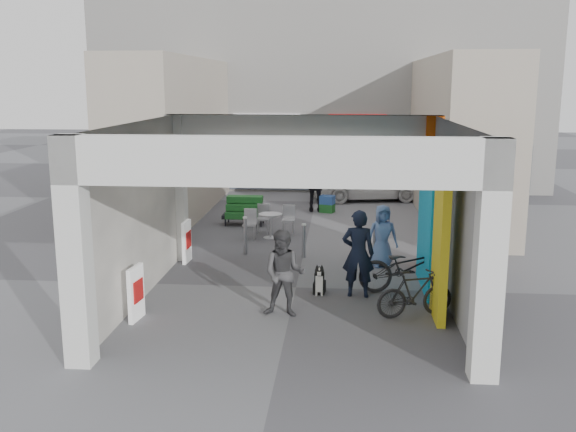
# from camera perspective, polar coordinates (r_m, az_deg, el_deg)

# --- Properties ---
(ground) EXTENTS (90.00, 90.00, 0.00)m
(ground) POSITION_cam_1_polar(r_m,az_deg,el_deg) (13.57, 0.72, -6.37)
(ground) COLOR slate
(ground) RESTS_ON ground
(arcade_canopy) EXTENTS (6.40, 6.45, 6.40)m
(arcade_canopy) POSITION_cam_1_polar(r_m,az_deg,el_deg) (12.21, 3.00, 2.69)
(arcade_canopy) COLOR silver
(arcade_canopy) RESTS_ON ground
(far_building) EXTENTS (18.00, 4.08, 8.00)m
(far_building) POSITION_cam_1_polar(r_m,az_deg,el_deg) (26.88, 2.90, 11.24)
(far_building) COLOR white
(far_building) RESTS_ON ground
(plaza_bldg_left) EXTENTS (2.00, 9.00, 5.00)m
(plaza_bldg_left) POSITION_cam_1_polar(r_m,az_deg,el_deg) (21.15, -10.13, 6.90)
(plaza_bldg_left) COLOR #A49B88
(plaza_bldg_left) RESTS_ON ground
(plaza_bldg_right) EXTENTS (2.00, 9.00, 5.00)m
(plaza_bldg_right) POSITION_cam_1_polar(r_m,az_deg,el_deg) (20.76, 14.83, 6.61)
(plaza_bldg_right) COLOR #A49B88
(plaza_bldg_right) RESTS_ON ground
(bollard_left) EXTENTS (0.09, 0.09, 0.94)m
(bollard_left) POSITION_cam_1_polar(r_m,az_deg,el_deg) (16.06, -3.82, -1.79)
(bollard_left) COLOR gray
(bollard_left) RESTS_ON ground
(bollard_center) EXTENTS (0.09, 0.09, 0.83)m
(bollard_center) POSITION_cam_1_polar(r_m,az_deg,el_deg) (15.75, 1.41, -2.24)
(bollard_center) COLOR gray
(bollard_center) RESTS_ON ground
(bollard_right) EXTENTS (0.09, 0.09, 0.81)m
(bollard_right) POSITION_cam_1_polar(r_m,az_deg,el_deg) (15.64, 7.72, -2.48)
(bollard_right) COLOR gray
(bollard_right) RESTS_ON ground
(advert_board_near) EXTENTS (0.15, 0.56, 1.00)m
(advert_board_near) POSITION_cam_1_polar(r_m,az_deg,el_deg) (11.96, -13.35, -6.68)
(advert_board_near) COLOR white
(advert_board_near) RESTS_ON ground
(advert_board_far) EXTENTS (0.12, 0.55, 1.00)m
(advert_board_far) POSITION_cam_1_polar(r_m,az_deg,el_deg) (15.52, -8.98, -2.25)
(advert_board_far) COLOR white
(advert_board_far) RESTS_ON ground
(cafe_set) EXTENTS (1.36, 1.10, 0.82)m
(cafe_set) POSITION_cam_1_polar(r_m,az_deg,el_deg) (18.02, -1.82, -0.85)
(cafe_set) COLOR #B2B3B8
(cafe_set) RESTS_ON ground
(produce_stand) EXTENTS (1.29, 0.70, 0.85)m
(produce_stand) POSITION_cam_1_polar(r_m,az_deg,el_deg) (19.46, -3.90, 0.21)
(produce_stand) COLOR black
(produce_stand) RESTS_ON ground
(crate_stack) EXTENTS (0.54, 0.47, 0.56)m
(crate_stack) POSITION_cam_1_polar(r_m,az_deg,el_deg) (21.32, 3.51, 1.08)
(crate_stack) COLOR #17521F
(crate_stack) RESTS_ON ground
(border_collie) EXTENTS (0.23, 0.46, 0.63)m
(border_collie) POSITION_cam_1_polar(r_m,az_deg,el_deg) (13.10, 2.81, -5.90)
(border_collie) COLOR black
(border_collie) RESTS_ON ground
(man_with_dog) EXTENTS (0.67, 0.46, 1.77)m
(man_with_dog) POSITION_cam_1_polar(r_m,az_deg,el_deg) (12.87, 6.26, -3.33)
(man_with_dog) COLOR black
(man_with_dog) RESTS_ON ground
(man_back_turned) EXTENTS (0.84, 0.68, 1.62)m
(man_back_turned) POSITION_cam_1_polar(r_m,az_deg,el_deg) (11.75, -0.34, -5.14)
(man_back_turned) COLOR #3D3D40
(man_back_turned) RESTS_ON ground
(man_elderly) EXTENTS (0.78, 0.58, 1.46)m
(man_elderly) POSITION_cam_1_polar(r_m,az_deg,el_deg) (15.10, 8.38, -1.75)
(man_elderly) COLOR #5D7CB4
(man_elderly) RESTS_ON ground
(man_crates) EXTENTS (1.08, 0.49, 1.81)m
(man_crates) POSITION_cam_1_polar(r_m,az_deg,el_deg) (21.29, 2.50, 2.78)
(man_crates) COLOR black
(man_crates) RESTS_ON ground
(bicycle_front) EXTENTS (2.09, 0.96, 1.06)m
(bicycle_front) POSITION_cam_1_polar(r_m,az_deg,el_deg) (13.38, 10.60, -4.47)
(bicycle_front) COLOR black
(bicycle_front) RESTS_ON ground
(bicycle_rear) EXTENTS (1.53, 0.85, 0.88)m
(bicycle_rear) POSITION_cam_1_polar(r_m,az_deg,el_deg) (12.04, 11.22, -6.77)
(bicycle_rear) COLOR black
(bicycle_rear) RESTS_ON ground
(white_van) EXTENTS (4.29, 2.32, 1.39)m
(white_van) POSITION_cam_1_polar(r_m,az_deg,el_deg) (23.65, 6.97, 3.08)
(white_van) COLOR silver
(white_van) RESTS_ON ground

